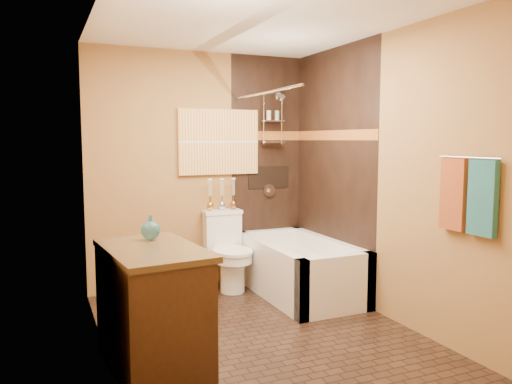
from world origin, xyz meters
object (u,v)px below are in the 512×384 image
bathtub (299,273)px  toilet (228,250)px  sunset_painting (219,142)px  vanity (153,309)px

bathtub → toilet: 0.78m
sunset_painting → vanity: sunset_painting is taller
bathtub → toilet: toilet is taller
sunset_painting → toilet: size_ratio=1.10×
bathtub → vanity: bearing=-147.7°
toilet → vanity: vanity is taller
vanity → toilet: bearing=48.2°
toilet → vanity: bearing=-123.9°
bathtub → sunset_painting: bearing=129.6°
sunset_painting → vanity: size_ratio=0.88×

